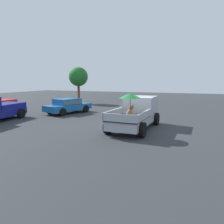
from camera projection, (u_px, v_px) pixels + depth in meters
ground_plane at (134, 129)px, 13.00m from camera, size 80.00×80.00×0.00m
pickup_truck_main at (137, 112)px, 13.24m from camera, size 5.08×2.30×2.29m
parked_sedan_near at (68, 105)px, 19.10m from camera, size 4.61×2.85×1.33m
tree_by_lot at (78, 77)px, 27.40m from camera, size 2.47×2.47×4.67m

